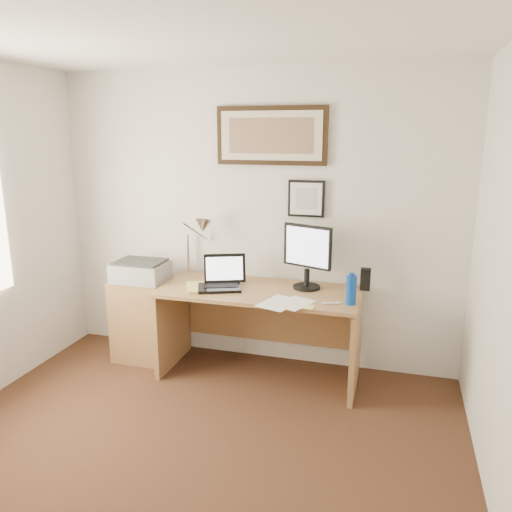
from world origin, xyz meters
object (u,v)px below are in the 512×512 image
(water_bottle, at_px, (351,290))
(lcd_monitor, at_px, (307,254))
(book, at_px, (187,288))
(printer, at_px, (141,271))
(laptop, at_px, (221,281))
(side_cabinet, at_px, (145,319))
(desk, at_px, (262,314))

(water_bottle, relative_size, lcd_monitor, 0.42)
(book, bearing_deg, water_bottle, -0.13)
(book, height_order, printer, printer)
(book, relative_size, printer, 0.65)
(water_bottle, distance_m, laptop, 1.06)
(side_cabinet, height_order, water_bottle, water_bottle)
(printer, bearing_deg, laptop, -3.66)
(laptop, xyz_separation_m, printer, (-0.75, 0.05, 0.01))
(book, distance_m, lcd_monitor, 1.00)
(side_cabinet, bearing_deg, book, -21.56)
(side_cabinet, height_order, desk, desk)
(desk, bearing_deg, lcd_monitor, 7.48)
(water_bottle, xyz_separation_m, lcd_monitor, (-0.38, 0.29, 0.18))
(water_bottle, xyz_separation_m, book, (-1.30, 0.00, -0.10))
(printer, bearing_deg, water_bottle, -5.33)
(side_cabinet, height_order, lcd_monitor, lcd_monitor)
(side_cabinet, xyz_separation_m, book, (0.51, -0.20, 0.40))
(lcd_monitor, bearing_deg, book, -162.93)
(book, distance_m, printer, 0.53)
(laptop, bearing_deg, desk, 20.85)
(laptop, relative_size, printer, 0.92)
(book, relative_size, laptop, 0.70)
(printer, bearing_deg, lcd_monitor, 4.71)
(side_cabinet, bearing_deg, laptop, -6.27)
(side_cabinet, relative_size, lcd_monitor, 1.40)
(side_cabinet, distance_m, printer, 0.45)
(water_bottle, relative_size, book, 0.77)
(water_bottle, relative_size, printer, 0.49)
(side_cabinet, xyz_separation_m, desk, (1.07, 0.04, 0.15))
(water_bottle, height_order, lcd_monitor, lcd_monitor)
(desk, height_order, printer, printer)
(book, xyz_separation_m, lcd_monitor, (0.92, 0.28, 0.28))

